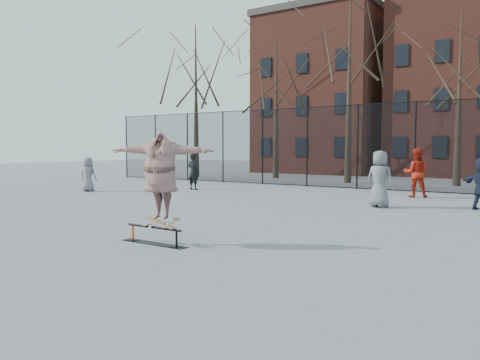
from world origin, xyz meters
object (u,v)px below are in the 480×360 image
Objects in this scene: skateboard at (161,225)px; bystander_red at (416,173)px; skater at (161,179)px; skate_rail at (154,237)px; bystander_grey at (88,174)px; bystander_black at (193,172)px; bystander_extra at (380,179)px.

skateboard is 12.48m from bystander_red.
skateboard is 0.36× the size of skater.
skater is at bearing 0.00° from skate_rail.
bystander_black is at bearing -152.67° from bystander_grey.
bystander_grey is 0.79× the size of bystander_red.
bystander_red is at bearing -163.85° from bystander_black.
skateboard is at bearing 64.23° from bystander_red.
skateboard is 0.41× the size of bystander_extra.
skateboard is 0.46× the size of bystander_black.
bystander_extra is at bearing 77.76° from skateboard.
bystander_extra is at bearing 70.39° from bystander_red.
bystander_red is 3.93m from bystander_extra.
skate_rail is at bearing 83.10° from bystander_extra.
skater reaches higher than bystander_black.
bystander_black reaches higher than bystander_grey.
skateboard is 0.51× the size of bystander_grey.
skater is 1.12× the size of bystander_red.
bystander_black is 0.88× the size of bystander_red.
bystander_black is (-7.15, 9.96, 0.71)m from skate_rail.
bystander_grey reaches higher than skateboard.
bystander_red is (9.40, 2.35, 0.12)m from bystander_black.
bystander_extra reaches higher than bystander_grey.
skater is at bearing 64.23° from bystander_red.
bystander_red is (12.78, 5.62, 0.20)m from bystander_grey.
bystander_black reaches higher than skateboard.
bystander_grey is (-10.74, 6.68, -0.57)m from skater.
bystander_extra is (9.18, -1.58, 0.09)m from bystander_black.
bystander_extra is at bearing 76.39° from skate_rail.
skate_rail is 12.54m from bystander_red.
skate_rail is 2.12× the size of skateboard.
bystander_grey is at bearing 148.11° from skateboard.
bystander_black is (-7.36, 9.96, 0.44)m from skateboard.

